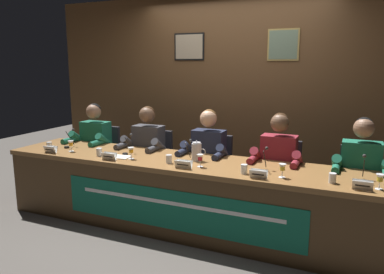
{
  "coord_description": "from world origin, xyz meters",
  "views": [
    {
      "loc": [
        1.51,
        -3.4,
        1.69
      ],
      "look_at": [
        0.0,
        0.0,
        0.98
      ],
      "focal_mm": 35.16,
      "sensor_mm": 36.0,
      "label": 1
    }
  ],
  "objects_px": {
    "water_cup_right": "(244,170)",
    "juice_glass_far_right": "(380,179)",
    "chair_left": "(154,167)",
    "chair_right": "(280,183)",
    "conference_table": "(187,184)",
    "microphone_right": "(264,163)",
    "panelist_right": "(277,163)",
    "nameplate_left": "(109,156)",
    "water_pitcher_central": "(197,152)",
    "juice_glass_left": "(131,151)",
    "juice_glass_right": "(282,168)",
    "water_cup_left": "(99,152)",
    "nameplate_right": "(258,174)",
    "nameplate_far_right": "(363,185)",
    "panelist_far_left": "(92,144)",
    "chair_far_right": "(358,193)",
    "nameplate_center": "(183,164)",
    "chair_center": "(212,174)",
    "chair_far_left": "(103,161)",
    "panelist_far_right": "(360,171)",
    "nameplate_far_left": "(51,149)",
    "juice_glass_far_left": "(71,144)",
    "water_cup_far_left": "(49,146)",
    "microphone_left": "(127,147)",
    "juice_glass_center": "(200,158)",
    "panelist_left": "(145,149)",
    "water_cup_center": "(169,159)",
    "document_stack_left": "(120,157)",
    "microphone_far_left": "(69,141)",
    "water_cup_far_right": "(332,179)",
    "microphone_center": "(187,154)",
    "microphone_far_right": "(363,173)",
    "panelist_center": "(206,155)"
  },
  "relations": [
    {
      "from": "chair_right",
      "to": "panelist_right",
      "type": "xyz_separation_m",
      "value": [
        0.0,
        -0.2,
        0.27
      ]
    },
    {
      "from": "nameplate_right",
      "to": "nameplate_far_right",
      "type": "bearing_deg",
      "value": 2.18
    },
    {
      "from": "microphone_center",
      "to": "nameplate_right",
      "type": "bearing_deg",
      "value": -19.21
    },
    {
      "from": "panelist_left",
      "to": "water_cup_center",
      "type": "bearing_deg",
      "value": -42.41
    },
    {
      "from": "panelist_left",
      "to": "document_stack_left",
      "type": "xyz_separation_m",
      "value": [
        0.03,
        -0.56,
        0.03
      ]
    },
    {
      "from": "juice_glass_center",
      "to": "panelist_right",
      "type": "bearing_deg",
      "value": 41.89
    },
    {
      "from": "nameplate_right",
      "to": "microphone_far_right",
      "type": "height_order",
      "value": "microphone_far_right"
    },
    {
      "from": "nameplate_left",
      "to": "panelist_far_left",
      "type": "bearing_deg",
      "value": 138.12
    },
    {
      "from": "panelist_far_left",
      "to": "chair_far_right",
      "type": "xyz_separation_m",
      "value": [
        3.15,
        0.2,
        -0.27
      ]
    },
    {
      "from": "panelist_right",
      "to": "chair_far_left",
      "type": "bearing_deg",
      "value": 175.2
    },
    {
      "from": "chair_center",
      "to": "chair_far_left",
      "type": "bearing_deg",
      "value": 180.0
    },
    {
      "from": "nameplate_center",
      "to": "conference_table",
      "type": "bearing_deg",
      "value": 102.74
    },
    {
      "from": "juice_glass_center",
      "to": "chair_right",
      "type": "distance_m",
      "value": 1.06
    },
    {
      "from": "water_cup_far_right",
      "to": "conference_table",
      "type": "bearing_deg",
      "value": 176.95
    },
    {
      "from": "panelist_far_left",
      "to": "microphone_center",
      "type": "height_order",
      "value": "panelist_far_left"
    },
    {
      "from": "juice_glass_right",
      "to": "water_cup_right",
      "type": "xyz_separation_m",
      "value": [
        -0.34,
        -0.02,
        -0.05
      ]
    },
    {
      "from": "nameplate_far_left",
      "to": "microphone_right",
      "type": "height_order",
      "value": "microphone_right"
    },
    {
      "from": "chair_far_right",
      "to": "water_cup_far_right",
      "type": "bearing_deg",
      "value": -105.48
    },
    {
      "from": "chair_far_left",
      "to": "panelist_far_right",
      "type": "relative_size",
      "value": 0.73
    },
    {
      "from": "panelist_far_left",
      "to": "document_stack_left",
      "type": "xyz_separation_m",
      "value": [
        0.82,
        -0.56,
        0.03
      ]
    },
    {
      "from": "juice_glass_left",
      "to": "water_cup_right",
      "type": "relative_size",
      "value": 1.46
    },
    {
      "from": "nameplate_left",
      "to": "water_pitcher_central",
      "type": "bearing_deg",
      "value": 22.56
    },
    {
      "from": "nameplate_center",
      "to": "water_cup_right",
      "type": "xyz_separation_m",
      "value": [
        0.57,
        0.06,
        -0.0
      ]
    },
    {
      "from": "nameplate_center",
      "to": "juice_glass_left",
      "type": "bearing_deg",
      "value": 170.65
    },
    {
      "from": "chair_center",
      "to": "chair_far_right",
      "type": "bearing_deg",
      "value": 0.0
    },
    {
      "from": "water_cup_far_left",
      "to": "microphone_left",
      "type": "relative_size",
      "value": 0.39
    },
    {
      "from": "microphone_far_left",
      "to": "juice_glass_far_right",
      "type": "bearing_deg",
      "value": -3.59
    },
    {
      "from": "conference_table",
      "to": "microphone_right",
      "type": "relative_size",
      "value": 19.6
    },
    {
      "from": "water_cup_far_right",
      "to": "microphone_center",
      "type": "bearing_deg",
      "value": 173.58
    },
    {
      "from": "nameplate_far_left",
      "to": "juice_glass_far_left",
      "type": "bearing_deg",
      "value": 42.66
    },
    {
      "from": "chair_left",
      "to": "chair_right",
      "type": "height_order",
      "value": "same"
    },
    {
      "from": "panelist_center",
      "to": "nameplate_far_right",
      "type": "height_order",
      "value": "panelist_center"
    },
    {
      "from": "water_cup_center",
      "to": "nameplate_far_left",
      "type": "bearing_deg",
      "value": -174.35
    },
    {
      "from": "panelist_center",
      "to": "nameplate_center",
      "type": "xyz_separation_m",
      "value": [
        0.04,
        -0.67,
        0.07
      ]
    },
    {
      "from": "juice_glass_left",
      "to": "juice_glass_right",
      "type": "bearing_deg",
      "value": -1.0
    },
    {
      "from": "microphone_center",
      "to": "water_pitcher_central",
      "type": "xyz_separation_m",
      "value": [
        0.08,
        0.07,
        0.02
      ]
    },
    {
      "from": "nameplate_right",
      "to": "water_cup_far_right",
      "type": "relative_size",
      "value": 1.78
    },
    {
      "from": "chair_right",
      "to": "document_stack_left",
      "type": "distance_m",
      "value": 1.75
    },
    {
      "from": "water_cup_right",
      "to": "juice_glass_far_right",
      "type": "xyz_separation_m",
      "value": [
        1.1,
        0.01,
        0.05
      ]
    },
    {
      "from": "microphone_far_left",
      "to": "juice_glass_left",
      "type": "height_order",
      "value": "microphone_far_left"
    },
    {
      "from": "nameplate_far_left",
      "to": "juice_glass_center",
      "type": "bearing_deg",
      "value": 4.45
    },
    {
      "from": "nameplate_far_left",
      "to": "juice_glass_far_left",
      "type": "xyz_separation_m",
      "value": [
        0.16,
        0.15,
        0.05
      ]
    },
    {
      "from": "juice_glass_right",
      "to": "juice_glass_far_right",
      "type": "bearing_deg",
      "value": -0.44
    },
    {
      "from": "microphone_far_left",
      "to": "panelist_left",
      "type": "bearing_deg",
      "value": 25.75
    },
    {
      "from": "nameplate_left",
      "to": "water_cup_left",
      "type": "distance_m",
      "value": 0.23
    },
    {
      "from": "nameplate_far_right",
      "to": "juice_glass_far_right",
      "type": "bearing_deg",
      "value": 30.29
    },
    {
      "from": "chair_left",
      "to": "document_stack_left",
      "type": "bearing_deg",
      "value": -87.63
    },
    {
      "from": "chair_center",
      "to": "juice_glass_right",
      "type": "height_order",
      "value": "chair_center"
    },
    {
      "from": "chair_center",
      "to": "nameplate_far_left",
      "type": "bearing_deg",
      "value": -150.58
    },
    {
      "from": "chair_center",
      "to": "nameplate_far_right",
      "type": "relative_size",
      "value": 5.77
    }
  ]
}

